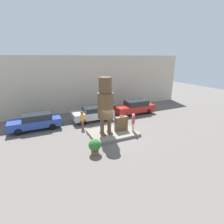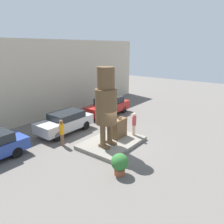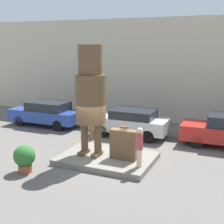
% 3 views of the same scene
% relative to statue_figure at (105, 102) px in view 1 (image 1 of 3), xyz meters
% --- Properties ---
extents(ground_plane, '(60.00, 60.00, 0.00)m').
position_rel_statue_figure_xyz_m(ground_plane, '(0.71, 0.10, -3.04)').
color(ground_plane, '#605B56').
extents(pedestal, '(4.03, 2.87, 0.25)m').
position_rel_statue_figure_xyz_m(pedestal, '(0.71, 0.10, -2.92)').
color(pedestal, slate).
rests_on(pedestal, ground_plane).
extents(building_backdrop, '(28.00, 0.60, 6.68)m').
position_rel_statue_figure_xyz_m(building_backdrop, '(0.71, 8.25, 0.30)').
color(building_backdrop, beige).
rests_on(building_backdrop, ground_plane).
extents(statue_figure, '(1.29, 1.29, 4.77)m').
position_rel_statue_figure_xyz_m(statue_figure, '(0.00, 0.00, 0.00)').
color(statue_figure, brown).
rests_on(statue_figure, pedestal).
extents(giant_suitcase, '(1.14, 0.41, 1.45)m').
position_rel_statue_figure_xyz_m(giant_suitcase, '(1.51, 0.07, -2.15)').
color(giant_suitcase, brown).
rests_on(giant_suitcase, pedestal).
extents(tourist, '(0.27, 0.27, 1.61)m').
position_rel_statue_figure_xyz_m(tourist, '(2.40, -0.50, -1.91)').
color(tourist, beige).
rests_on(tourist, pedestal).
extents(parked_car_blue, '(4.54, 1.75, 1.54)m').
position_rel_statue_figure_xyz_m(parked_car_blue, '(-5.31, 4.14, -2.22)').
color(parked_car_blue, '#284293').
rests_on(parked_car_blue, ground_plane).
extents(parked_car_silver, '(4.25, 1.84, 1.51)m').
position_rel_statue_figure_xyz_m(parked_car_silver, '(0.32, 4.13, -2.22)').
color(parked_car_silver, '#B7B7BC').
rests_on(parked_car_silver, ground_plane).
extents(parked_car_red, '(4.71, 1.76, 1.62)m').
position_rel_statue_figure_xyz_m(parked_car_red, '(5.57, 4.26, -2.19)').
color(parked_car_red, '#B2231E').
rests_on(parked_car_red, ground_plane).
extents(planter_pot, '(0.87, 0.87, 1.12)m').
position_rel_statue_figure_xyz_m(planter_pot, '(-1.81, -2.29, -2.42)').
color(planter_pot, brown).
rests_on(planter_pot, ground_plane).
extents(worker_hivis, '(0.29, 0.29, 1.72)m').
position_rel_statue_figure_xyz_m(worker_hivis, '(-1.31, 2.56, -2.09)').
color(worker_hivis, brown).
rests_on(worker_hivis, ground_plane).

